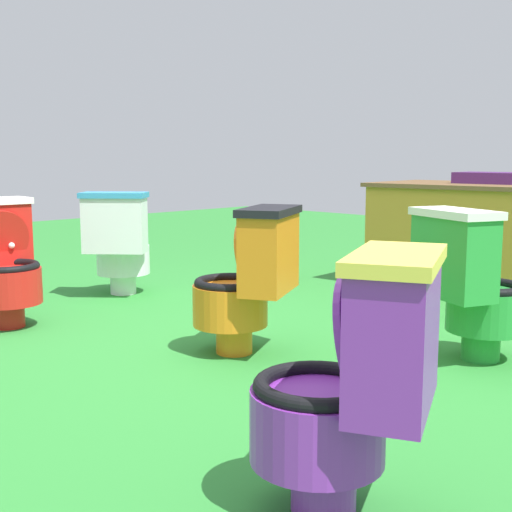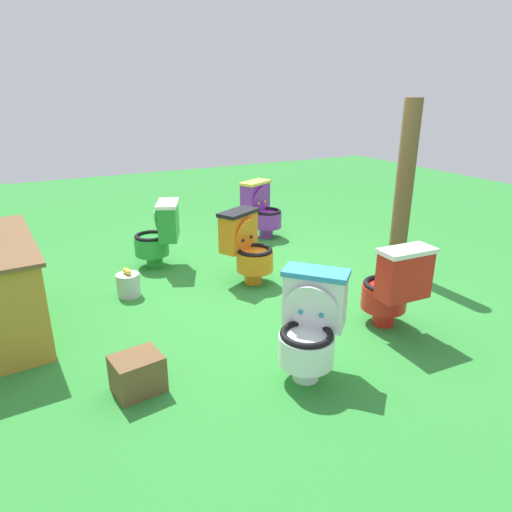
# 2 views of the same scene
# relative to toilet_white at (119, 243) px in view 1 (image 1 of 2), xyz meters

# --- Properties ---
(ground) EXTENTS (14.00, 14.00, 0.00)m
(ground) POSITION_rel_toilet_white_xyz_m (1.50, -0.48, -0.37)
(ground) COLOR #2D8433
(toilet_white) EXTENTS (0.63, 0.63, 0.73)m
(toilet_white) POSITION_rel_toilet_white_xyz_m (0.00, 0.00, 0.00)
(toilet_white) COLOR white
(toilet_white) RESTS_ON ground
(toilet_orange) EXTENTS (0.62, 0.58, 0.73)m
(toilet_orange) POSITION_rel_toilet_white_xyz_m (1.64, -0.35, 0.00)
(toilet_orange) COLOR orange
(toilet_orange) RESTS_ON ground
(toilet_green) EXTENTS (0.56, 0.61, 0.73)m
(toilet_green) POSITION_rel_toilet_white_xyz_m (2.46, 0.31, 0.00)
(toilet_green) COLOR green
(toilet_green) RESTS_ON ground
(toilet_purple) EXTENTS (0.62, 0.57, 0.73)m
(toilet_purple) POSITION_rel_toilet_white_xyz_m (2.92, -1.20, 0.00)
(toilet_purple) COLOR purple
(toilet_purple) RESTS_ON ground
(toilet_red) EXTENTS (0.51, 0.44, 0.73)m
(toilet_red) POSITION_rel_toilet_white_xyz_m (0.22, -0.95, 0.00)
(toilet_red) COLOR red
(toilet_red) RESTS_ON ground
(vendor_table) EXTENTS (1.51, 0.95, 0.85)m
(vendor_table) POSITION_rel_toilet_white_xyz_m (1.63, 1.98, 0.02)
(vendor_table) COLOR #B7842D
(vendor_table) RESTS_ON ground
(small_crate) EXTENTS (0.30, 0.34, 0.25)m
(small_crate) POSITION_rel_toilet_white_xyz_m (0.35, 1.09, -0.25)
(small_crate) COLOR brown
(small_crate) RESTS_ON ground
(lemon_bucket) EXTENTS (0.22, 0.22, 0.28)m
(lemon_bucket) POSITION_rel_toilet_white_xyz_m (1.84, 0.81, -0.26)
(lemon_bucket) COLOR #B7B7BF
(lemon_bucket) RESTS_ON ground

